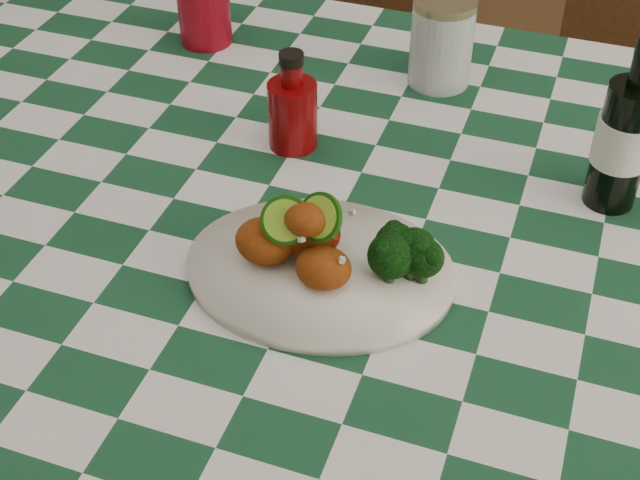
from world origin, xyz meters
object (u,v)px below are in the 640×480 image
(plate, at_px, (320,271))
(mason_jar, at_px, (442,42))
(wooden_chair_left, at_px, (296,93))
(wooden_chair_right, at_px, (623,161))
(fried_chicken_pile, at_px, (309,234))
(beer_bottle, at_px, (628,121))
(dining_table, at_px, (341,403))
(ketchup_bottle, at_px, (292,100))

(plate, bearing_deg, mason_jar, 86.93)
(plate, xyz_separation_m, mason_jar, (0.02, 0.46, 0.06))
(wooden_chair_left, bearing_deg, plate, -54.37)
(wooden_chair_left, xyz_separation_m, wooden_chair_right, (0.69, -0.05, 0.02))
(fried_chicken_pile, relative_size, mason_jar, 0.99)
(beer_bottle, xyz_separation_m, wooden_chair_left, (-0.65, 0.62, -0.45))
(dining_table, relative_size, mason_jar, 12.68)
(beer_bottle, bearing_deg, dining_table, -159.98)
(fried_chicken_pile, bearing_deg, beer_bottle, 39.42)
(dining_table, bearing_deg, mason_jar, 82.97)
(wooden_chair_left, bearing_deg, dining_table, -51.56)
(mason_jar, height_order, beer_bottle, beer_bottle)
(dining_table, distance_m, beer_bottle, 0.60)
(dining_table, xyz_separation_m, ketchup_bottle, (-0.11, 0.10, 0.46))
(ketchup_bottle, xyz_separation_m, beer_bottle, (0.41, 0.02, 0.05))
(fried_chicken_pile, height_order, beer_bottle, beer_bottle)
(ketchup_bottle, height_order, mason_jar, ketchup_bottle)
(dining_table, xyz_separation_m, mason_jar, (0.04, 0.32, 0.46))
(plate, relative_size, ketchup_bottle, 2.21)
(dining_table, bearing_deg, plate, -83.91)
(plate, relative_size, beer_bottle, 1.30)
(wooden_chair_right, bearing_deg, dining_table, -104.93)
(plate, height_order, ketchup_bottle, ketchup_bottle)
(plate, distance_m, fried_chicken_pile, 0.05)
(beer_bottle, bearing_deg, mason_jar, 142.08)
(ketchup_bottle, height_order, wooden_chair_right, wooden_chair_right)
(wooden_chair_right, bearing_deg, fried_chicken_pile, -100.80)
(wooden_chair_right, bearing_deg, mason_jar, -118.21)
(plate, xyz_separation_m, wooden_chair_left, (-0.36, 0.87, -0.34))
(wooden_chair_left, bearing_deg, ketchup_bottle, -56.19)
(fried_chicken_pile, relative_size, beer_bottle, 0.56)
(beer_bottle, height_order, wooden_chair_left, beer_bottle)
(ketchup_bottle, bearing_deg, wooden_chair_right, 52.48)
(dining_table, height_order, mason_jar, mason_jar)
(dining_table, relative_size, ketchup_bottle, 12.09)
(dining_table, relative_size, wooden_chair_left, 1.84)
(plate, bearing_deg, ketchup_bottle, 117.22)
(mason_jar, relative_size, wooden_chair_right, 0.14)
(wooden_chair_right, bearing_deg, plate, -100.02)
(beer_bottle, bearing_deg, wooden_chair_left, 136.58)
(mason_jar, bearing_deg, dining_table, -97.03)
(mason_jar, xyz_separation_m, wooden_chair_left, (-0.38, 0.41, -0.40))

